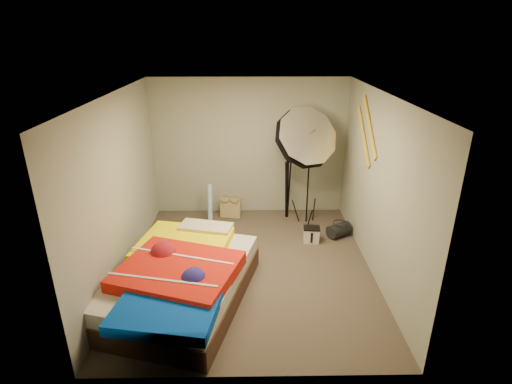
{
  "coord_description": "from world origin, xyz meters",
  "views": [
    {
      "loc": [
        0.01,
        -5.02,
        3.24
      ],
      "look_at": [
        0.1,
        0.6,
        0.95
      ],
      "focal_mm": 28.0,
      "sensor_mm": 36.0,
      "label": 1
    }
  ],
  "objects_px": {
    "wrapping_roll": "(210,204)",
    "camera_case": "(311,235)",
    "camera_tripod": "(288,183)",
    "tote_bag": "(231,208)",
    "bed": "(181,279)",
    "photo_umbrella": "(304,139)",
    "duffel_bag": "(339,230)"
  },
  "relations": [
    {
      "from": "tote_bag",
      "to": "camera_tripod",
      "type": "relative_size",
      "value": 0.31
    },
    {
      "from": "tote_bag",
      "to": "bed",
      "type": "bearing_deg",
      "value": -93.22
    },
    {
      "from": "duffel_bag",
      "to": "camera_tripod",
      "type": "distance_m",
      "value": 1.25
    },
    {
      "from": "camera_case",
      "to": "photo_umbrella",
      "type": "xyz_separation_m",
      "value": [
        -0.11,
        0.58,
        1.47
      ]
    },
    {
      "from": "tote_bag",
      "to": "photo_umbrella",
      "type": "relative_size",
      "value": 0.17
    },
    {
      "from": "wrapping_roll",
      "to": "camera_case",
      "type": "bearing_deg",
      "value": -24.49
    },
    {
      "from": "tote_bag",
      "to": "camera_case",
      "type": "distance_m",
      "value": 1.68
    },
    {
      "from": "photo_umbrella",
      "to": "camera_tripod",
      "type": "height_order",
      "value": "photo_umbrella"
    },
    {
      "from": "wrapping_roll",
      "to": "camera_tripod",
      "type": "bearing_deg",
      "value": 7.18
    },
    {
      "from": "bed",
      "to": "camera_tripod",
      "type": "relative_size",
      "value": 2.18
    },
    {
      "from": "photo_umbrella",
      "to": "camera_tripod",
      "type": "xyz_separation_m",
      "value": [
        -0.21,
        0.38,
        -0.92
      ]
    },
    {
      "from": "bed",
      "to": "wrapping_roll",
      "type": "bearing_deg",
      "value": 86.06
    },
    {
      "from": "duffel_bag",
      "to": "bed",
      "type": "distance_m",
      "value": 2.91
    },
    {
      "from": "wrapping_roll",
      "to": "bed",
      "type": "bearing_deg",
      "value": -93.94
    },
    {
      "from": "wrapping_roll",
      "to": "camera_case",
      "type": "height_order",
      "value": "wrapping_roll"
    },
    {
      "from": "camera_tripod",
      "to": "camera_case",
      "type": "bearing_deg",
      "value": -71.49
    },
    {
      "from": "duffel_bag",
      "to": "bed",
      "type": "bearing_deg",
      "value": -175.79
    },
    {
      "from": "tote_bag",
      "to": "wrapping_roll",
      "type": "height_order",
      "value": "wrapping_roll"
    },
    {
      "from": "duffel_bag",
      "to": "camera_tripod",
      "type": "xyz_separation_m",
      "value": [
        -0.82,
        0.77,
        0.56
      ]
    },
    {
      "from": "duffel_bag",
      "to": "camera_tripod",
      "type": "bearing_deg",
      "value": 105.4
    },
    {
      "from": "wrapping_roll",
      "to": "duffel_bag",
      "type": "relative_size",
      "value": 1.82
    },
    {
      "from": "camera_tripod",
      "to": "wrapping_roll",
      "type": "bearing_deg",
      "value": -172.82
    },
    {
      "from": "wrapping_roll",
      "to": "bed",
      "type": "distance_m",
      "value": 2.28
    },
    {
      "from": "tote_bag",
      "to": "duffel_bag",
      "type": "bearing_deg",
      "value": -14.46
    },
    {
      "from": "bed",
      "to": "tote_bag",
      "type": "bearing_deg",
      "value": 78.22
    },
    {
      "from": "bed",
      "to": "photo_umbrella",
      "type": "relative_size",
      "value": 1.16
    },
    {
      "from": "camera_case",
      "to": "bed",
      "type": "distance_m",
      "value": 2.41
    },
    {
      "from": "photo_umbrella",
      "to": "camera_case",
      "type": "bearing_deg",
      "value": -79.33
    },
    {
      "from": "wrapping_roll",
      "to": "photo_umbrella",
      "type": "height_order",
      "value": "photo_umbrella"
    },
    {
      "from": "duffel_bag",
      "to": "wrapping_roll",
      "type": "bearing_deg",
      "value": 133.8
    },
    {
      "from": "tote_bag",
      "to": "photo_umbrella",
      "type": "bearing_deg",
      "value": -8.89
    },
    {
      "from": "camera_case",
      "to": "bed",
      "type": "xyz_separation_m",
      "value": [
        -1.88,
        -1.49,
        0.19
      ]
    }
  ]
}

